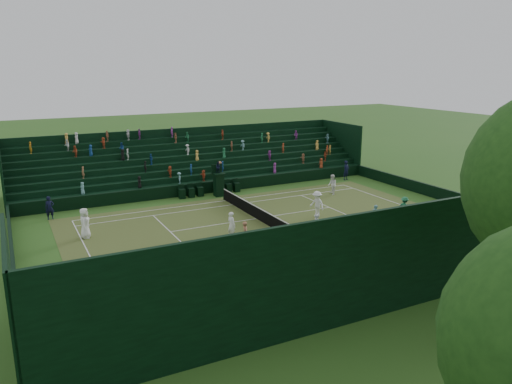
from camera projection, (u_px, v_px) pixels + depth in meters
ground at (256, 219)px, 35.92m from camera, size 160.00×160.00×0.00m
court_surface at (256, 219)px, 35.92m from camera, size 12.97×26.77×0.01m
perimeter_wall_north at (421, 188)px, 42.80m from camera, size 17.17×0.20×1.00m
perimeter_wall_south at (12, 248)px, 28.80m from camera, size 17.17×0.20×1.00m
perimeter_wall_east at (323, 250)px, 28.48m from camera, size 0.20×31.77×1.00m
perimeter_wall_west at (211, 187)px, 43.12m from camera, size 0.20×31.77×1.00m
north_grandstand at (372, 258)px, 24.62m from camera, size 6.60×32.00×4.90m
south_grandstand at (194, 167)px, 46.46m from camera, size 6.60×32.00×4.90m
tennis_net at (256, 212)px, 35.79m from camera, size 11.67×0.10×1.06m
umpire_chair at (219, 181)px, 41.88m from camera, size 0.94×0.94×2.94m
courtside_chairs at (210, 190)px, 42.40m from camera, size 0.52×5.49×1.14m
player_near_west at (85, 223)px, 31.78m from camera, size 1.12×0.92×1.98m
player_near_east at (232, 225)px, 31.65m from camera, size 0.74×0.59×1.78m
player_far_west at (332, 185)px, 42.46m from camera, size 1.00×0.89×1.72m
player_far_east at (317, 204)px, 36.27m from camera, size 1.38×1.02×1.91m
line_judge_north at (346, 170)px, 47.77m from camera, size 0.60×0.77×1.88m
line_judge_south at (50, 208)px, 35.63m from camera, size 0.41×0.62×1.69m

